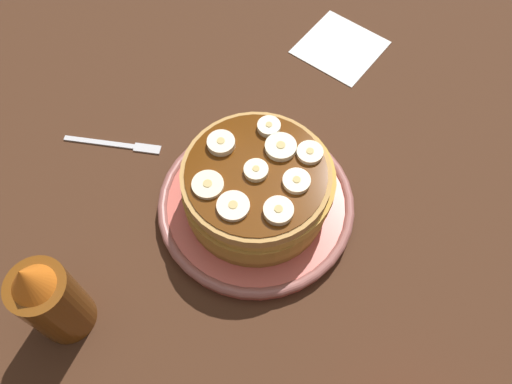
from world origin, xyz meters
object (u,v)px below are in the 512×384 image
banana_slice_0 (259,171)px  banana_slice_4 (310,153)px  napkin (340,47)px  banana_slice_8 (296,181)px  pancake_stack (257,187)px  fork (118,144)px  plate (256,205)px  banana_slice_6 (278,211)px  banana_slice_5 (233,206)px  syrup_bottle (50,300)px  banana_slice_7 (218,146)px  banana_slice_1 (281,147)px  banana_slice_2 (208,185)px  banana_slice_3 (269,127)px

banana_slice_0 → banana_slice_4: bearing=155.3°
napkin → banana_slice_8: bearing=26.0°
pancake_stack → fork: bearing=-75.0°
plate → napkin: plate is taller
plate → banana_slice_6: 9.58cm
banana_slice_6 → banana_slice_0: bearing=-115.3°
pancake_stack → banana_slice_5: bearing=12.4°
banana_slice_6 → napkin: bearing=-155.6°
banana_slice_6 → syrup_bottle: size_ratio=0.22×
banana_slice_7 → banana_slice_8: 9.57cm
fork → banana_slice_1: bearing=114.9°
banana_slice_6 → banana_slice_4: bearing=-164.5°
banana_slice_4 → banana_slice_7: (6.09, -8.04, 0.13)cm
banana_slice_4 → banana_slice_5: bearing=-9.3°
banana_slice_2 → syrup_bottle: (18.94, -3.58, -2.60)cm
pancake_stack → banana_slice_1: bearing=-179.8°
plate → banana_slice_1: bearing=179.6°
banana_slice_1 → fork: banana_slice_1 is taller
pancake_stack → banana_slice_4: bearing=153.1°
banana_slice_1 → napkin: size_ratio=0.32×
banana_slice_0 → banana_slice_2: bearing=-31.1°
plate → banana_slice_0: 7.87cm
banana_slice_3 → banana_slice_7: bearing=-23.2°
banana_slice_0 → banana_slice_6: 5.20cm
banana_slice_4 → syrup_bottle: (29.32, -9.04, -2.64)cm
banana_slice_5 → syrup_bottle: bearing=-21.2°
banana_slice_5 → banana_slice_7: size_ratio=1.11×
banana_slice_2 → syrup_bottle: size_ratio=0.24×
banana_slice_5 → napkin: banana_slice_5 is taller
banana_slice_0 → banana_slice_6: (2.22, 4.70, 0.05)cm
banana_slice_6 → banana_slice_7: same height
pancake_stack → banana_slice_8: (-1.72, 4.04, 3.73)cm
banana_slice_2 → napkin: size_ratio=0.31×
banana_slice_2 → banana_slice_5: size_ratio=0.99×
napkin → fork: bearing=-18.2°
banana_slice_5 → banana_slice_4: bearing=170.7°
banana_slice_3 → banana_slice_5: size_ratio=0.76×
banana_slice_4 → syrup_bottle: syrup_bottle is taller
banana_slice_2 → syrup_bottle: syrup_bottle is taller
pancake_stack → napkin: pancake_stack is taller
banana_slice_6 → banana_slice_8: bearing=-167.2°
banana_slice_0 → banana_slice_8: bearing=114.9°
plate → banana_slice_4: banana_slice_4 is taller
fork → banana_slice_2: bearing=91.4°
plate → banana_slice_6: size_ratio=7.44×
banana_slice_7 → fork: 17.64cm
banana_slice_8 → fork: banana_slice_8 is taller
pancake_stack → banana_slice_5: (4.94, 1.08, 3.69)cm
banana_slice_1 → syrup_bottle: bearing=-12.7°
plate → banana_slice_2: 9.46cm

